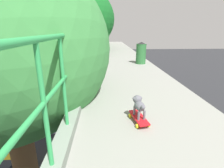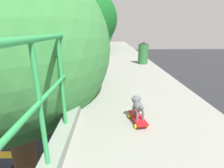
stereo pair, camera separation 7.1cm
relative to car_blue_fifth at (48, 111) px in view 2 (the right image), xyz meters
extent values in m
cylinder|color=green|center=(4.05, -10.60, 5.36)|extent=(0.04, 0.04, 1.17)
cylinder|color=green|center=(4.05, -9.87, 5.36)|extent=(0.04, 0.04, 1.17)
cylinder|color=green|center=(4.05, -9.15, 5.36)|extent=(0.04, 0.04, 1.17)
cylinder|color=green|center=(4.05, -8.42, 5.36)|extent=(0.04, 0.04, 1.17)
cylinder|color=green|center=(4.05, -7.69, 5.36)|extent=(0.04, 0.04, 1.17)
cylinder|color=green|center=(4.05, -6.96, 5.36)|extent=(0.04, 0.04, 1.17)
cylinder|color=green|center=(4.05, -6.23, 5.36)|extent=(0.04, 0.04, 1.17)
cylinder|color=green|center=(4.05, -5.50, 5.36)|extent=(0.04, 0.04, 1.17)
cylinder|color=green|center=(4.05, -4.77, 5.36)|extent=(0.04, 0.04, 1.17)
cylinder|color=green|center=(4.05, -4.05, 5.36)|extent=(0.04, 0.04, 1.17)
cylinder|color=green|center=(4.05, -3.32, 5.36)|extent=(0.04, 0.04, 1.17)
cylinder|color=green|center=(4.05, -2.59, 5.36)|extent=(0.04, 0.04, 1.17)
cylinder|color=green|center=(4.05, -1.86, 5.36)|extent=(0.04, 0.04, 1.17)
cylinder|color=green|center=(4.05, -1.13, 5.36)|extent=(0.04, 0.04, 1.17)
cylinder|color=green|center=(4.05, -0.40, 5.36)|extent=(0.04, 0.04, 1.17)
cylinder|color=green|center=(4.05, 0.33, 5.36)|extent=(0.04, 0.04, 1.17)
cylinder|color=green|center=(4.05, 1.05, 5.36)|extent=(0.04, 0.04, 1.17)
cylinder|color=green|center=(4.05, 1.78, 5.36)|extent=(0.04, 0.04, 1.17)
cylinder|color=green|center=(4.05, 2.51, 5.36)|extent=(0.04, 0.04, 1.17)
cylinder|color=green|center=(4.05, 3.24, 5.36)|extent=(0.04, 0.04, 1.17)
cylinder|color=green|center=(4.05, 3.97, 5.36)|extent=(0.04, 0.04, 1.17)
cylinder|color=green|center=(4.05, 4.70, 5.36)|extent=(0.04, 0.04, 1.17)
cylinder|color=green|center=(4.05, 5.43, 5.36)|extent=(0.04, 0.04, 1.17)
cylinder|color=green|center=(4.05, 6.15, 5.36)|extent=(0.04, 0.04, 1.17)
cylinder|color=green|center=(4.05, 6.88, 5.36)|extent=(0.04, 0.04, 1.17)
cube|color=#1D3898|center=(0.00, 0.05, -0.13)|extent=(1.64, 4.36, 0.63)
cube|color=#1E232B|center=(0.00, -0.16, 0.45)|extent=(1.38, 2.18, 0.52)
cylinder|color=black|center=(0.78, 1.48, -0.35)|extent=(0.21, 0.63, 0.63)
cylinder|color=black|center=(-0.78, 1.48, -0.35)|extent=(0.21, 0.63, 0.63)
cylinder|color=black|center=(0.78, -1.38, -0.35)|extent=(0.21, 0.63, 0.63)
cylinder|color=black|center=(-0.78, -1.38, -0.35)|extent=(0.21, 0.63, 0.63)
cube|color=white|center=(-3.26, 3.58, -0.18)|extent=(1.65, 3.80, 0.56)
cube|color=#1E232B|center=(-3.26, 3.78, 0.38)|extent=(1.51, 1.79, 0.56)
cylinder|color=black|center=(-2.48, 2.38, -0.33)|extent=(0.22, 0.68, 0.68)
cylinder|color=black|center=(-4.05, 2.38, -0.33)|extent=(0.22, 0.68, 0.68)
cylinder|color=black|center=(-2.48, 4.78, -0.33)|extent=(0.22, 0.68, 0.68)
cylinder|color=black|center=(-4.05, 4.78, -0.33)|extent=(0.22, 0.68, 0.68)
cube|color=black|center=(0.17, 6.37, -0.12)|extent=(1.86, 4.27, 0.68)
cube|color=#1E232B|center=(0.17, 6.00, 0.50)|extent=(1.54, 1.95, 0.55)
cylinder|color=black|center=(1.06, 7.70, -0.35)|extent=(0.21, 0.63, 0.63)
cylinder|color=black|center=(-0.73, 7.70, -0.35)|extent=(0.21, 0.63, 0.63)
cylinder|color=black|center=(1.06, 5.05, -0.35)|extent=(0.21, 0.63, 0.63)
cylinder|color=black|center=(-0.73, 5.05, -0.35)|extent=(0.21, 0.63, 0.63)
cube|color=beige|center=(-3.46, 19.66, 1.26)|extent=(2.48, 11.92, 3.30)
cube|color=black|center=(-3.46, 19.66, 1.84)|extent=(2.50, 10.96, 0.70)
cylinder|color=black|center=(-2.26, 23.84, -0.18)|extent=(0.28, 0.96, 0.96)
cylinder|color=black|center=(-4.65, 23.84, -0.18)|extent=(0.28, 0.96, 0.96)
cylinder|color=black|center=(-2.26, 16.39, -0.18)|extent=(0.28, 0.96, 0.96)
cylinder|color=black|center=(-4.65, 16.39, -0.18)|extent=(0.28, 0.96, 0.96)
ellipsoid|color=#3A833F|center=(2.43, -8.21, 5.62)|extent=(4.53, 4.53, 3.92)
cylinder|color=#513522|center=(2.35, 0.42, 2.20)|extent=(0.40, 0.40, 5.73)
ellipsoid|color=#145E20|center=(2.35, 0.42, 6.69)|extent=(5.88, 5.88, 4.55)
cylinder|color=#4C3724|center=(2.34, 4.80, 1.86)|extent=(0.46, 0.46, 5.05)
ellipsoid|color=#367F3A|center=(2.34, 4.80, 5.93)|extent=(5.63, 5.63, 4.84)
cube|color=red|center=(5.10, -9.62, 4.72)|extent=(0.25, 0.51, 0.02)
cylinder|color=yellow|center=(5.16, -9.45, 4.67)|extent=(0.04, 0.07, 0.07)
cylinder|color=yellow|center=(4.98, -9.48, 4.67)|extent=(0.04, 0.07, 0.07)
cylinder|color=yellow|center=(5.22, -9.76, 4.67)|extent=(0.04, 0.07, 0.07)
cylinder|color=yellow|center=(5.04, -9.80, 4.67)|extent=(0.04, 0.07, 0.07)
cylinder|color=#5D5C65|center=(5.13, -9.53, 4.80)|extent=(0.04, 0.04, 0.14)
cylinder|color=#5D5C65|center=(5.04, -9.55, 4.80)|extent=(0.04, 0.04, 0.14)
cylinder|color=#5D5C65|center=(5.16, -9.71, 4.80)|extent=(0.04, 0.04, 0.14)
cylinder|color=#5D5C65|center=(5.07, -9.72, 4.80)|extent=(0.04, 0.04, 0.14)
ellipsoid|color=#5D5C65|center=(5.10, -9.63, 4.91)|extent=(0.19, 0.27, 0.13)
sphere|color=#5D5C65|center=(5.08, -9.53, 4.98)|extent=(0.13, 0.13, 0.13)
ellipsoid|color=#515758|center=(5.07, -9.47, 4.97)|extent=(0.06, 0.07, 0.04)
sphere|color=#5D5C65|center=(5.13, -9.52, 5.00)|extent=(0.06, 0.06, 0.06)
sphere|color=#5D5C65|center=(5.03, -9.53, 5.00)|extent=(0.06, 0.06, 0.06)
sphere|color=#5D5C65|center=(5.12, -9.75, 4.96)|extent=(0.07, 0.07, 0.07)
cylinder|color=#2B6A33|center=(6.11, -4.89, 5.05)|extent=(0.41, 0.41, 0.82)
cone|color=black|center=(6.11, -4.89, 5.49)|extent=(0.42, 0.42, 0.10)
camera|label=1|loc=(4.58, -11.95, 6.02)|focal=27.21mm
camera|label=2|loc=(4.65, -11.96, 6.02)|focal=27.21mm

